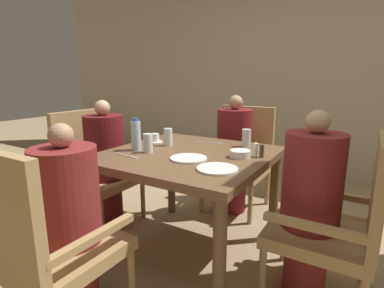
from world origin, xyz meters
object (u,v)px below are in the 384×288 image
(chair_far_side, at_px, (240,156))
(diner_in_near_chair, at_px, (69,221))
(plate_main_right, at_px, (217,169))
(glass_tall_near, at_px, (148,143))
(diner_in_far_chair, at_px, (234,154))
(glass_tall_far, at_px, (168,137))
(glass_tall_mid, at_px, (246,138))
(chair_left_side, at_px, (93,166))
(chair_right_side, at_px, (340,220))
(chair_near_corner, at_px, (41,241))
(diner_in_left_chair, at_px, (106,163))
(plate_main_left, at_px, (189,158))
(diner_in_right_chair, at_px, (310,204))
(bowl_small, at_px, (240,154))
(water_bottle, at_px, (136,135))
(teacup_with_saucer, at_px, (155,139))

(chair_far_side, xyz_separation_m, diner_in_near_chair, (-0.21, -1.76, 0.03))
(plate_main_right, bearing_deg, glass_tall_near, 169.45)
(diner_in_far_chair, distance_m, glass_tall_far, 0.78)
(diner_in_far_chair, height_order, glass_tall_mid, diner_in_far_chair)
(glass_tall_near, bearing_deg, chair_left_side, 169.36)
(chair_right_side, relative_size, diner_in_near_chair, 0.93)
(chair_near_corner, bearing_deg, glass_tall_near, 91.44)
(diner_in_near_chair, bearing_deg, diner_in_far_chair, 82.38)
(plate_main_right, bearing_deg, chair_right_side, 21.57)
(diner_in_left_chair, xyz_separation_m, chair_near_corner, (0.59, -0.96, -0.05))
(glass_tall_near, bearing_deg, plate_main_left, -0.90)
(plate_main_left, distance_m, glass_tall_mid, 0.56)
(chair_right_side, xyz_separation_m, chair_near_corner, (-1.18, -0.96, 0.00))
(diner_in_right_chair, relative_size, plate_main_right, 4.65)
(plate_main_left, height_order, bowl_small, bowl_small)
(chair_right_side, relative_size, glass_tall_mid, 7.44)
(plate_main_left, relative_size, glass_tall_near, 1.79)
(glass_tall_mid, bearing_deg, water_bottle, -140.79)
(plate_main_left, bearing_deg, glass_tall_mid, 70.98)
(diner_in_far_chair, height_order, glass_tall_near, diner_in_far_chair)
(chair_near_corner, distance_m, teacup_with_saucer, 1.15)
(chair_left_side, bearing_deg, chair_near_corner, -52.08)
(chair_far_side, distance_m, diner_in_far_chair, 0.17)
(chair_left_side, relative_size, diner_in_far_chair, 0.89)
(chair_left_side, bearing_deg, plate_main_left, -7.65)
(plate_main_left, bearing_deg, plate_main_right, -22.21)
(diner_in_left_chair, relative_size, glass_tall_near, 8.22)
(diner_in_right_chair, relative_size, glass_tall_far, 8.31)
(chair_far_side, relative_size, diner_in_near_chair, 0.93)
(chair_left_side, height_order, glass_tall_mid, chair_left_side)
(diner_in_left_chair, xyz_separation_m, water_bottle, (0.46, -0.13, 0.30))
(glass_tall_mid, relative_size, glass_tall_far, 1.00)
(chair_far_side, distance_m, bowl_small, 0.99)
(chair_far_side, bearing_deg, water_bottle, -107.85)
(chair_near_corner, relative_size, bowl_small, 7.36)
(diner_in_far_chair, distance_m, diner_in_right_chair, 1.14)
(plate_main_left, relative_size, glass_tall_mid, 1.79)
(diner_in_right_chair, bearing_deg, glass_tall_near, -172.55)
(plate_main_left, distance_m, glass_tall_near, 0.33)
(diner_in_left_chair, xyz_separation_m, glass_tall_far, (0.56, 0.11, 0.26))
(chair_far_side, bearing_deg, diner_in_near_chair, -96.95)
(plate_main_left, xyz_separation_m, bowl_small, (0.26, 0.21, 0.02))
(chair_left_side, distance_m, bowl_small, 1.34)
(diner_in_left_chair, relative_size, water_bottle, 4.70)
(plate_main_left, xyz_separation_m, plate_main_right, (0.25, -0.10, 0.00))
(chair_far_side, relative_size, diner_in_right_chair, 0.90)
(chair_left_side, xyz_separation_m, chair_right_side, (1.92, 0.00, 0.00))
(diner_in_near_chair, bearing_deg, chair_right_side, 34.34)
(chair_left_side, xyz_separation_m, diner_in_far_chair, (0.96, 0.80, 0.06))
(chair_left_side, height_order, plate_main_left, chair_left_side)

